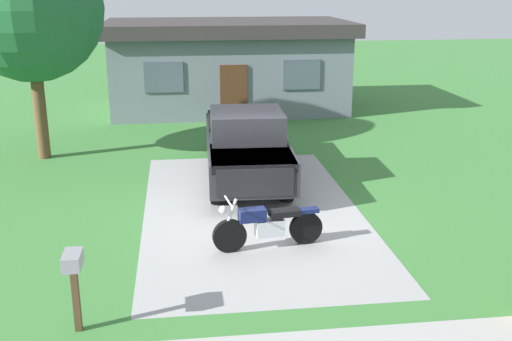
{
  "coord_description": "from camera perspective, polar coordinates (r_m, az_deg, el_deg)",
  "views": [
    {
      "loc": [
        -1.57,
        -13.02,
        5.02
      ],
      "look_at": [
        0.12,
        0.17,
        0.9
      ],
      "focal_mm": 43.13,
      "sensor_mm": 36.0,
      "label": 1
    }
  ],
  "objects": [
    {
      "name": "mailbox",
      "position": [
        9.44,
        -16.57,
        -8.91
      ],
      "size": [
        0.26,
        0.48,
        1.26
      ],
      "color": "#4C3823",
      "rests_on": "ground"
    },
    {
      "name": "driveway_pad",
      "position": [
        14.04,
        -0.4,
        -3.73
      ],
      "size": [
        4.86,
        8.9,
        0.01
      ],
      "primitive_type": "cube",
      "color": "#9F9F9F",
      "rests_on": "ground"
    },
    {
      "name": "motorcycle",
      "position": [
        11.98,
        1.08,
        -5.1
      ],
      "size": [
        2.21,
        0.7,
        1.09
      ],
      "color": "black",
      "rests_on": "ground"
    },
    {
      "name": "shade_tree",
      "position": [
        18.61,
        -20.29,
        13.92
      ],
      "size": [
        4.08,
        4.08,
        6.34
      ],
      "color": "brown",
      "rests_on": "ground"
    },
    {
      "name": "neighbor_house",
      "position": [
        25.12,
        -2.64,
        9.8
      ],
      "size": [
        9.6,
        5.6,
        3.5
      ],
      "color": "slate",
      "rests_on": "ground"
    },
    {
      "name": "pickup_truck",
      "position": [
        16.08,
        -0.96,
        2.55
      ],
      "size": [
        2.22,
        5.7,
        1.9
      ],
      "color": "black",
      "rests_on": "ground"
    },
    {
      "name": "ground_plane",
      "position": [
        14.04,
        -0.4,
        -3.74
      ],
      "size": [
        80.0,
        80.0,
        0.0
      ],
      "primitive_type": "plane",
      "color": "#3D7B38"
    }
  ]
}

